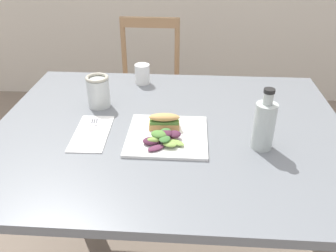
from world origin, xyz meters
name	(u,v)px	position (x,y,z in m)	size (l,w,h in m)	color
dining_table	(170,154)	(0.10, -0.06, 0.63)	(1.26, 1.00, 0.74)	slate
chair_wooden_far	(148,91)	(-0.10, 0.89, 0.45)	(0.40, 0.40, 0.87)	tan
plate_lunch	(167,136)	(0.09, -0.13, 0.74)	(0.27, 0.27, 0.01)	white
sandwich_half_front	(164,121)	(0.08, -0.09, 0.78)	(0.11, 0.06, 0.06)	tan
salad_mixed_greens	(163,137)	(0.08, -0.17, 0.77)	(0.14, 0.13, 0.03)	#4C2338
napkin_folded	(92,133)	(-0.17, -0.12, 0.74)	(0.12, 0.24, 0.00)	white
fork_on_napkin	(92,130)	(-0.17, -0.11, 0.75)	(0.04, 0.19, 0.00)	silver
bottle_cold_brew	(264,127)	(0.40, -0.17, 0.81)	(0.07, 0.07, 0.21)	black
mason_jar_iced_tea	(99,93)	(-0.19, 0.09, 0.80)	(0.09, 0.09, 0.13)	#C67528
cup_extra_side	(142,74)	(-0.05, 0.33, 0.78)	(0.07, 0.07, 0.09)	white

